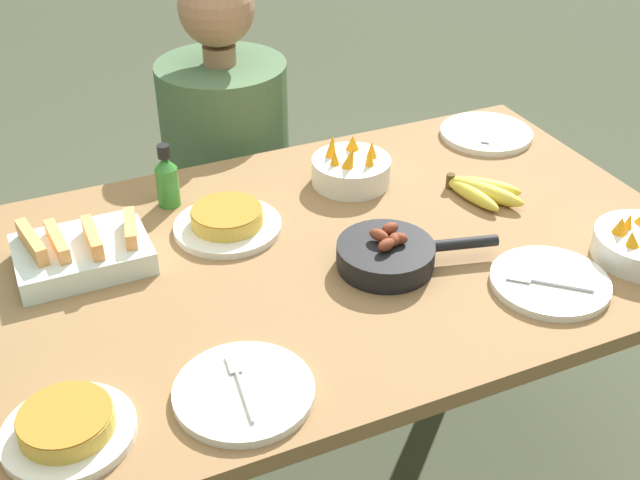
{
  "coord_description": "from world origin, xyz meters",
  "views": [
    {
      "loc": [
        -0.56,
        -1.26,
        1.68
      ],
      "look_at": [
        0.0,
        0.0,
        0.77
      ],
      "focal_mm": 45.0,
      "sensor_mm": 36.0,
      "label": 1
    }
  ],
  "objects_px": {
    "fruit_bowl_citrus": "(351,169)",
    "empty_plate_near_front": "(244,392)",
    "skillet": "(388,254)",
    "hot_sauce_bottle": "(167,179)",
    "melon_tray": "(82,252)",
    "empty_plate_far_right": "(486,133)",
    "frittata_plate_side": "(227,221)",
    "banana_bunch": "(481,190)",
    "frittata_plate_center": "(67,427)",
    "empty_plate_far_left": "(550,282)",
    "person_figure": "(230,202)"
  },
  "relations": [
    {
      "from": "fruit_bowl_citrus",
      "to": "empty_plate_near_front",
      "type": "bearing_deg",
      "value": -129.61
    },
    {
      "from": "skillet",
      "to": "hot_sauce_bottle",
      "type": "height_order",
      "value": "hot_sauce_bottle"
    },
    {
      "from": "fruit_bowl_citrus",
      "to": "hot_sauce_bottle",
      "type": "bearing_deg",
      "value": 169.67
    },
    {
      "from": "melon_tray",
      "to": "empty_plate_near_front",
      "type": "bearing_deg",
      "value": -70.4
    },
    {
      "from": "skillet",
      "to": "empty_plate_near_front",
      "type": "distance_m",
      "value": 0.45
    },
    {
      "from": "empty_plate_far_right",
      "to": "hot_sauce_bottle",
      "type": "distance_m",
      "value": 0.86
    },
    {
      "from": "skillet",
      "to": "empty_plate_near_front",
      "type": "relative_size",
      "value": 1.4
    },
    {
      "from": "frittata_plate_side",
      "to": "empty_plate_far_right",
      "type": "bearing_deg",
      "value": 11.58
    },
    {
      "from": "banana_bunch",
      "to": "frittata_plate_center",
      "type": "distance_m",
      "value": 1.06
    },
    {
      "from": "frittata_plate_center",
      "to": "empty_plate_far_left",
      "type": "xyz_separation_m",
      "value": [
        0.93,
        0.02,
        -0.01
      ]
    },
    {
      "from": "banana_bunch",
      "to": "person_figure",
      "type": "height_order",
      "value": "person_figure"
    },
    {
      "from": "skillet",
      "to": "frittata_plate_center",
      "type": "distance_m",
      "value": 0.7
    },
    {
      "from": "empty_plate_far_right",
      "to": "fruit_bowl_citrus",
      "type": "distance_m",
      "value": 0.44
    },
    {
      "from": "frittata_plate_center",
      "to": "person_figure",
      "type": "xyz_separation_m",
      "value": [
        0.59,
        1.02,
        -0.3
      ]
    },
    {
      "from": "melon_tray",
      "to": "empty_plate_far_right",
      "type": "height_order",
      "value": "melon_tray"
    },
    {
      "from": "hot_sauce_bottle",
      "to": "frittata_plate_side",
      "type": "bearing_deg",
      "value": -61.01
    },
    {
      "from": "empty_plate_far_left",
      "to": "fruit_bowl_citrus",
      "type": "height_order",
      "value": "fruit_bowl_citrus"
    },
    {
      "from": "skillet",
      "to": "fruit_bowl_citrus",
      "type": "height_order",
      "value": "fruit_bowl_citrus"
    },
    {
      "from": "frittata_plate_side",
      "to": "person_figure",
      "type": "bearing_deg",
      "value": 72.52
    },
    {
      "from": "skillet",
      "to": "person_figure",
      "type": "height_order",
      "value": "person_figure"
    },
    {
      "from": "empty_plate_far_right",
      "to": "person_figure",
      "type": "relative_size",
      "value": 0.21
    },
    {
      "from": "hot_sauce_bottle",
      "to": "fruit_bowl_citrus",
      "type": "bearing_deg",
      "value": -10.33
    },
    {
      "from": "skillet",
      "to": "empty_plate_near_front",
      "type": "xyz_separation_m",
      "value": [
        -0.39,
        -0.23,
        -0.02
      ]
    },
    {
      "from": "empty_plate_far_right",
      "to": "person_figure",
      "type": "xyz_separation_m",
      "value": [
        -0.6,
        0.4,
        -0.28
      ]
    },
    {
      "from": "empty_plate_near_front",
      "to": "person_figure",
      "type": "height_order",
      "value": "person_figure"
    },
    {
      "from": "frittata_plate_side",
      "to": "hot_sauce_bottle",
      "type": "xyz_separation_m",
      "value": [
        -0.09,
        0.16,
        0.04
      ]
    },
    {
      "from": "fruit_bowl_citrus",
      "to": "hot_sauce_bottle",
      "type": "height_order",
      "value": "hot_sauce_bottle"
    },
    {
      "from": "melon_tray",
      "to": "empty_plate_far_right",
      "type": "bearing_deg",
      "value": 8.6
    },
    {
      "from": "skillet",
      "to": "hot_sauce_bottle",
      "type": "distance_m",
      "value": 0.54
    },
    {
      "from": "frittata_plate_center",
      "to": "melon_tray",
      "type": "bearing_deg",
      "value": 77.12
    },
    {
      "from": "frittata_plate_side",
      "to": "hot_sauce_bottle",
      "type": "height_order",
      "value": "hot_sauce_bottle"
    },
    {
      "from": "frittata_plate_side",
      "to": "skillet",
      "type": "bearing_deg",
      "value": -45.94
    },
    {
      "from": "banana_bunch",
      "to": "skillet",
      "type": "distance_m",
      "value": 0.36
    },
    {
      "from": "empty_plate_near_front",
      "to": "melon_tray",
      "type": "bearing_deg",
      "value": 109.6
    },
    {
      "from": "frittata_plate_center",
      "to": "hot_sauce_bottle",
      "type": "relative_size",
      "value": 1.4
    },
    {
      "from": "empty_plate_near_front",
      "to": "hot_sauce_bottle",
      "type": "xyz_separation_m",
      "value": [
        0.05,
        0.65,
        0.06
      ]
    },
    {
      "from": "frittata_plate_side",
      "to": "person_figure",
      "type": "height_order",
      "value": "person_figure"
    },
    {
      "from": "empty_plate_far_right",
      "to": "hot_sauce_bottle",
      "type": "bearing_deg",
      "value": -179.91
    },
    {
      "from": "frittata_plate_center",
      "to": "person_figure",
      "type": "distance_m",
      "value": 1.21
    },
    {
      "from": "frittata_plate_side",
      "to": "hot_sauce_bottle",
      "type": "bearing_deg",
      "value": 118.99
    },
    {
      "from": "hot_sauce_bottle",
      "to": "empty_plate_far_left",
      "type": "bearing_deg",
      "value": -45.39
    },
    {
      "from": "fruit_bowl_citrus",
      "to": "empty_plate_far_left",
      "type": "bearing_deg",
      "value": -71.61
    },
    {
      "from": "empty_plate_near_front",
      "to": "empty_plate_far_left",
      "type": "bearing_deg",
      "value": 3.63
    },
    {
      "from": "frittata_plate_side",
      "to": "empty_plate_far_left",
      "type": "xyz_separation_m",
      "value": [
        0.51,
        -0.45,
        -0.01
      ]
    },
    {
      "from": "frittata_plate_center",
      "to": "empty_plate_far_right",
      "type": "height_order",
      "value": "frittata_plate_center"
    },
    {
      "from": "empty_plate_far_right",
      "to": "empty_plate_far_left",
      "type": "bearing_deg",
      "value": -113.11
    },
    {
      "from": "banana_bunch",
      "to": "empty_plate_far_left",
      "type": "bearing_deg",
      "value": -100.89
    },
    {
      "from": "skillet",
      "to": "empty_plate_far_left",
      "type": "distance_m",
      "value": 0.32
    },
    {
      "from": "banana_bunch",
      "to": "frittata_plate_center",
      "type": "height_order",
      "value": "frittata_plate_center"
    },
    {
      "from": "empty_plate_far_left",
      "to": "empty_plate_far_right",
      "type": "xyz_separation_m",
      "value": [
        0.26,
        0.61,
        -0.0
      ]
    }
  ]
}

